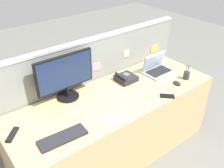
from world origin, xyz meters
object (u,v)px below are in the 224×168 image
cell_phone_white_slab (114,119)px  desk_phone (126,78)px  desktop_monitor (65,75)px  laptop (157,68)px  computer_mouse_right_hand (177,83)px  cell_phone_black_slab (167,96)px  keyboard_main (63,137)px  tv_remote (12,135)px  pen_cup (187,75)px

cell_phone_white_slab → desk_phone: bearing=-6.7°
desktop_monitor → desk_phone: 0.69m
desktop_monitor → laptop: desktop_monitor is taller
desk_phone → computer_mouse_right_hand: 0.55m
desktop_monitor → cell_phone_black_slab: desktop_monitor is taller
laptop → computer_mouse_right_hand: 0.33m
desk_phone → keyboard_main: 1.04m
computer_mouse_right_hand → cell_phone_black_slab: size_ratio=0.71×
desk_phone → cell_phone_black_slab: 0.50m
desk_phone → computer_mouse_right_hand: desk_phone is taller
desktop_monitor → laptop: 1.10m
laptop → tv_remote: size_ratio=1.93×
laptop → computer_mouse_right_hand: bearing=-95.9°
desk_phone → keyboard_main: (-0.97, -0.37, -0.02)m
computer_mouse_right_hand → tv_remote: bearing=-179.2°
cell_phone_black_slab → tv_remote: (-1.39, 0.40, 0.01)m
laptop → tv_remote: bearing=-179.4°
desktop_monitor → laptop: size_ratio=1.77×
keyboard_main → pen_cup: (1.52, -0.01, 0.03)m
desk_phone → pen_cup: 0.67m
desktop_monitor → cell_phone_white_slab: desktop_monitor is taller
cell_phone_black_slab → tv_remote: tv_remote is taller
desktop_monitor → cell_phone_black_slab: size_ratio=4.15×
tv_remote → cell_phone_white_slab: bearing=17.5°
keyboard_main → computer_mouse_right_hand: computer_mouse_right_hand is taller
cell_phone_black_slab → desk_phone: bearing=59.8°
desktop_monitor → tv_remote: 0.70m
keyboard_main → pen_cup: pen_cup is taller
laptop → cell_phone_white_slab: 0.99m
tv_remote → desk_phone: bearing=46.5°
desktop_monitor → laptop: bearing=-10.3°
pen_cup → cell_phone_white_slab: 1.06m
keyboard_main → tv_remote: keyboard_main is taller
keyboard_main → cell_phone_white_slab: bearing=-5.1°
keyboard_main → cell_phone_white_slab: 0.46m
cell_phone_white_slab → laptop: bearing=-25.9°
desk_phone → cell_phone_black_slab: size_ratio=1.45×
keyboard_main → cell_phone_black_slab: (1.09, -0.12, -0.01)m
laptop → tv_remote: laptop is taller
laptop → desk_phone: bearing=169.7°
laptop → pen_cup: (0.14, -0.31, -0.01)m
desktop_monitor → computer_mouse_right_hand: (1.03, -0.52, -0.23)m
pen_cup → tv_remote: (-1.82, 0.29, -0.04)m
desktop_monitor → pen_cup: 1.32m
computer_mouse_right_hand → cell_phone_white_slab: 0.89m
laptop → cell_phone_black_slab: size_ratio=2.35×
computer_mouse_right_hand → laptop: bearing=95.4°
cell_phone_white_slab → keyboard_main: bearing=123.4°
cell_phone_white_slab → cell_phone_black_slab: bearing=-51.5°
computer_mouse_right_hand → cell_phone_black_slab: computer_mouse_right_hand is taller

